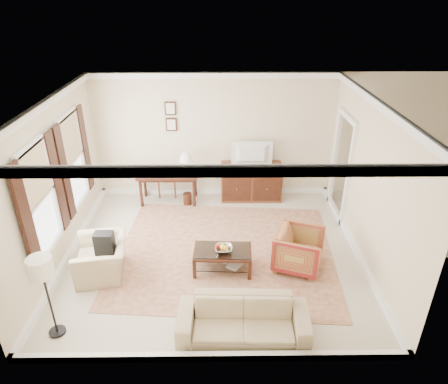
{
  "coord_description": "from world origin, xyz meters",
  "views": [
    {
      "loc": [
        0.13,
        -6.24,
        4.55
      ],
      "look_at": [
        0.2,
        0.3,
        1.15
      ],
      "focal_mm": 32.0,
      "sensor_mm": 36.0,
      "label": 1
    }
  ],
  "objects_px": {
    "club_armchair": "(101,253)",
    "sofa": "(243,315)",
    "writing_desk": "(168,177)",
    "coffee_table": "(223,254)",
    "sideboard": "(251,182)",
    "tv": "(252,147)",
    "striped_armchair": "(299,248)"
  },
  "relations": [
    {
      "from": "club_armchair",
      "to": "sofa",
      "type": "xyz_separation_m",
      "value": [
        2.39,
        -1.42,
        -0.06
      ]
    },
    {
      "from": "writing_desk",
      "to": "coffee_table",
      "type": "bearing_deg",
      "value": -64.31
    },
    {
      "from": "sideboard",
      "to": "tv",
      "type": "height_order",
      "value": "tv"
    },
    {
      "from": "sideboard",
      "to": "tv",
      "type": "bearing_deg",
      "value": -90.0
    },
    {
      "from": "striped_armchair",
      "to": "tv",
      "type": "bearing_deg",
      "value": 34.41
    },
    {
      "from": "writing_desk",
      "to": "coffee_table",
      "type": "xyz_separation_m",
      "value": [
        1.23,
        -2.57,
        -0.31
      ]
    },
    {
      "from": "sofa",
      "to": "coffee_table",
      "type": "bearing_deg",
      "value": 102.8
    },
    {
      "from": "sideboard",
      "to": "club_armchair",
      "type": "bearing_deg",
      "value": -135.17
    },
    {
      "from": "coffee_table",
      "to": "sofa",
      "type": "xyz_separation_m",
      "value": [
        0.28,
        -1.5,
        0.04
      ]
    },
    {
      "from": "striped_armchair",
      "to": "club_armchair",
      "type": "height_order",
      "value": "club_armchair"
    },
    {
      "from": "writing_desk",
      "to": "striped_armchair",
      "type": "bearing_deg",
      "value": -43.97
    },
    {
      "from": "sofa",
      "to": "sideboard",
      "type": "bearing_deg",
      "value": 86.5
    },
    {
      "from": "club_armchair",
      "to": "sofa",
      "type": "bearing_deg",
      "value": 50.13
    },
    {
      "from": "coffee_table",
      "to": "tv",
      "type": "bearing_deg",
      "value": 75.52
    },
    {
      "from": "coffee_table",
      "to": "sideboard",
      "type": "bearing_deg",
      "value": 75.62
    },
    {
      "from": "striped_armchair",
      "to": "club_armchair",
      "type": "distance_m",
      "value": 3.46
    },
    {
      "from": "tv",
      "to": "striped_armchair",
      "type": "relative_size",
      "value": 1.09
    },
    {
      "from": "writing_desk",
      "to": "club_armchair",
      "type": "height_order",
      "value": "club_armchair"
    },
    {
      "from": "writing_desk",
      "to": "sideboard",
      "type": "relative_size",
      "value": 0.97
    },
    {
      "from": "sideboard",
      "to": "club_armchair",
      "type": "relative_size",
      "value": 1.43
    },
    {
      "from": "coffee_table",
      "to": "striped_armchair",
      "type": "distance_m",
      "value": 1.36
    },
    {
      "from": "striped_armchair",
      "to": "writing_desk",
      "type": "bearing_deg",
      "value": 66.25
    },
    {
      "from": "writing_desk",
      "to": "club_armchair",
      "type": "xyz_separation_m",
      "value": [
        -0.87,
        -2.64,
        -0.2
      ]
    },
    {
      "from": "writing_desk",
      "to": "striped_armchair",
      "type": "distance_m",
      "value": 3.6
    },
    {
      "from": "striped_armchair",
      "to": "sofa",
      "type": "height_order",
      "value": "striped_armchair"
    },
    {
      "from": "tv",
      "to": "coffee_table",
      "type": "distance_m",
      "value": 2.94
    },
    {
      "from": "sideboard",
      "to": "coffee_table",
      "type": "distance_m",
      "value": 2.8
    },
    {
      "from": "sideboard",
      "to": "club_armchair",
      "type": "distance_m",
      "value": 3.95
    },
    {
      "from": "writing_desk",
      "to": "club_armchair",
      "type": "relative_size",
      "value": 1.39
    },
    {
      "from": "sideboard",
      "to": "writing_desk",
      "type": "bearing_deg",
      "value": -175.83
    },
    {
      "from": "tv",
      "to": "coffee_table",
      "type": "height_order",
      "value": "tv"
    },
    {
      "from": "tv",
      "to": "club_armchair",
      "type": "xyz_separation_m",
      "value": [
        -2.8,
        -2.76,
        -0.88
      ]
    }
  ]
}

